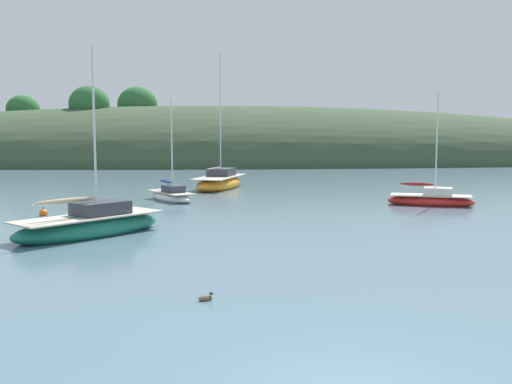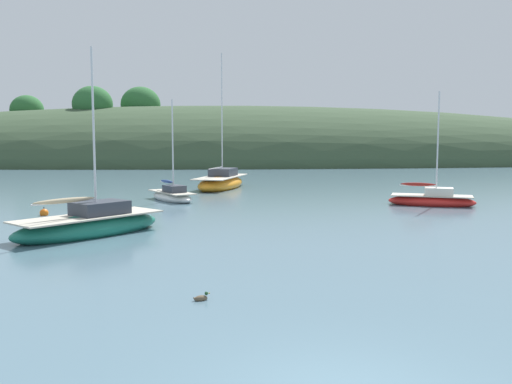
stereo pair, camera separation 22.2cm
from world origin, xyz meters
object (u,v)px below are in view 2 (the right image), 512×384
Objects in this scene: sailboat_navy_dinghy at (172,196)px; sailboat_yellow_far at (90,225)px; sailboat_black_sloop at (221,182)px; duck_straggler at (201,298)px; sailboat_blue_center at (432,200)px; mooring_buoy_outer at (44,213)px.

sailboat_yellow_far is at bearing -100.61° from sailboat_navy_dinghy.
sailboat_black_sloop reaches higher than duck_straggler.
mooring_buoy_outer is (-21.51, -2.80, -0.21)m from sailboat_blue_center.
sailboat_black_sloop is at bearing 136.35° from sailboat_blue_center.
sailboat_blue_center is at bearing 7.42° from mooring_buoy_outer.
sailboat_yellow_far is 14.56× the size of mooring_buoy_outer.
sailboat_navy_dinghy is (-3.12, -8.31, -0.14)m from sailboat_black_sloop.
duck_straggler is (2.56, -21.68, -0.26)m from sailboat_navy_dinghy.
sailboat_blue_center is at bearing 26.05° from sailboat_yellow_far.
duck_straggler is at bearing -83.27° from sailboat_navy_dinghy.
sailboat_black_sloop is 1.38× the size of sailboat_yellow_far.
mooring_buoy_outer reaches higher than duck_straggler.
mooring_buoy_outer is at bearing -172.58° from sailboat_blue_center.
duck_straggler is (-12.96, -18.17, -0.28)m from sailboat_blue_center.
sailboat_blue_center is (12.39, -11.82, -0.13)m from sailboat_black_sloop.
sailboat_yellow_far reaches higher than sailboat_navy_dinghy.
sailboat_black_sloop reaches higher than sailboat_yellow_far.
duck_straggler is at bearing -125.50° from sailboat_blue_center.
mooring_buoy_outer is at bearing -133.51° from sailboat_navy_dinghy.
sailboat_navy_dinghy is at bearing 79.39° from sailboat_yellow_far.
sailboat_black_sloop reaches higher than sailboat_blue_center.
sailboat_navy_dinghy is at bearing 167.26° from sailboat_blue_center.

